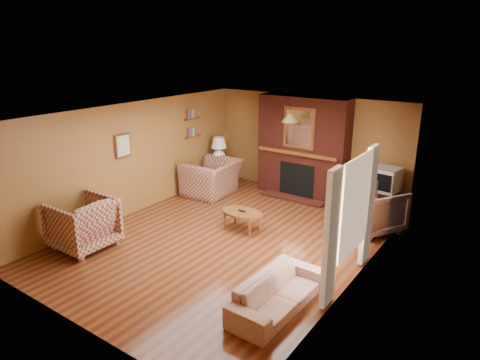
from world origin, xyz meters
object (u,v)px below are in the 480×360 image
Objects in this scene: fireplace at (303,148)px; tv_stand at (383,203)px; coffee_table at (242,214)px; side_table at (219,173)px; floral_armchair at (374,209)px; table_lamp at (219,148)px; floral_sofa at (278,293)px; crt_tv at (385,179)px; plaid_armchair at (83,223)px; plaid_loveseat at (212,177)px.

fireplace is 2.24m from tv_stand.
coffee_table is 1.51× the size of tv_stand.
side_table is 1.08× the size of tv_stand.
tv_stand is at bearing -5.15° from fireplace.
floral_armchair is 1.68× the size of tv_stand.
table_lamp reaches higher than side_table.
coffee_table is at bearing -132.25° from tv_stand.
coffee_table is 1.36× the size of table_lamp.
crt_tv is at bearing -0.40° from floral_sofa.
plaid_loveseat is at bearing 177.83° from plaid_armchair.
table_lamp is (0.00, -0.00, 0.68)m from side_table.
fireplace is 2.09m from crt_tv.
plaid_armchair is 1.05× the size of floral_armchair.
table_lamp is 1.06× the size of crt_tv.
fireplace is at bearing 89.79° from coffee_table.
plaid_armchair is 1.16× the size of coffee_table.
floral_sofa is 2.66× the size of side_table.
side_table is (-2.09, 1.98, -0.03)m from coffee_table.
plaid_armchair is 6.09m from crt_tv.
plaid_loveseat reaches higher than coffee_table.
coffee_table is 1.39× the size of side_table.
coffee_table is 2.95m from table_lamp.
coffee_table is at bearing -43.42° from table_lamp.
side_table is (-4.23, 0.49, -0.13)m from floral_armchair.
plaid_armchair is 1.62× the size of side_table.
crt_tv is at bearing 138.25° from plaid_armchair.
plaid_loveseat is (-1.85, -1.17, -0.76)m from fireplace.
fireplace is 2.18m from table_lamp.
tv_stand is at bearing 99.17° from plaid_loveseat.
table_lamp is at bearing -178.55° from plaid_armchair.
table_lamp is at bearing -175.93° from tv_stand.
table_lamp reaches higher than floral_armchair.
fireplace is 2.65m from coffee_table.
floral_armchair is at bearing 87.15° from plaid_loveseat.
floral_sofa is at bearing -92.05° from crt_tv.
crt_tv is (0.00, -0.01, 0.54)m from tv_stand.
table_lamp is (-2.09, 1.98, 0.65)m from coffee_table.
plaid_armchair reaches higher than coffee_table.
side_table is at bearing -163.33° from plaid_loveseat.
plaid_armchair is at bearing -131.17° from crt_tv.
floral_sofa is (1.90, -4.38, -0.94)m from fireplace.
table_lamp is 4.22m from tv_stand.
floral_armchair reaches higher than coffee_table.
plaid_loveseat is 2.02× the size of side_table.
plaid_armchair is (-0.10, -3.60, 0.05)m from plaid_loveseat.
floral_armchair is (2.13, -1.02, -0.74)m from fireplace.
floral_sofa is 5.55m from side_table.
plaid_loveseat is 4.04m from crt_tv.
plaid_armchair is 3.88m from floral_sofa.
crt_tv is at bearing 99.09° from plaid_loveseat.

